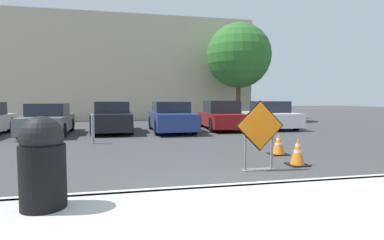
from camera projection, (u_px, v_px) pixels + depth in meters
ground_plane at (161, 131)px, 14.76m from camera, size 96.00×96.00×0.00m
sidewalk_strip at (255, 219)px, 3.76m from camera, size 27.78×2.53×0.14m
curb_lip at (224, 189)px, 4.99m from camera, size 27.78×0.20×0.14m
road_closed_sign at (260, 132)px, 6.55m from camera, size 1.11×0.20×1.55m
traffic_cone_nearest at (298, 152)px, 7.11m from camera, size 0.45×0.45×0.66m
traffic_cone_second at (278, 144)px, 8.49m from camera, size 0.49×0.49×0.60m
parked_car_second at (48, 120)px, 13.29m from camera, size 1.97×4.47×1.39m
parked_car_third at (113, 118)px, 14.21m from camera, size 1.90×4.18×1.46m
parked_car_fourth at (171, 117)px, 14.48m from camera, size 1.94×4.50×1.45m
parked_car_fifth at (221, 116)px, 15.66m from camera, size 1.99×4.50×1.49m
parked_car_sixth at (270, 116)px, 16.18m from camera, size 1.88×4.08×1.46m
trash_bin at (43, 162)px, 3.92m from camera, size 0.58×0.58×1.22m
bollard_nearest at (93, 128)px, 10.54m from camera, size 0.12×0.12×1.07m
bollard_second at (33, 132)px, 10.14m from camera, size 0.12×0.12×0.90m
building_facade_backdrop at (135, 70)px, 24.50m from camera, size 18.27×5.00×7.83m
street_tree_behind_lot at (239, 56)px, 21.04m from camera, size 4.54×4.54×6.90m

